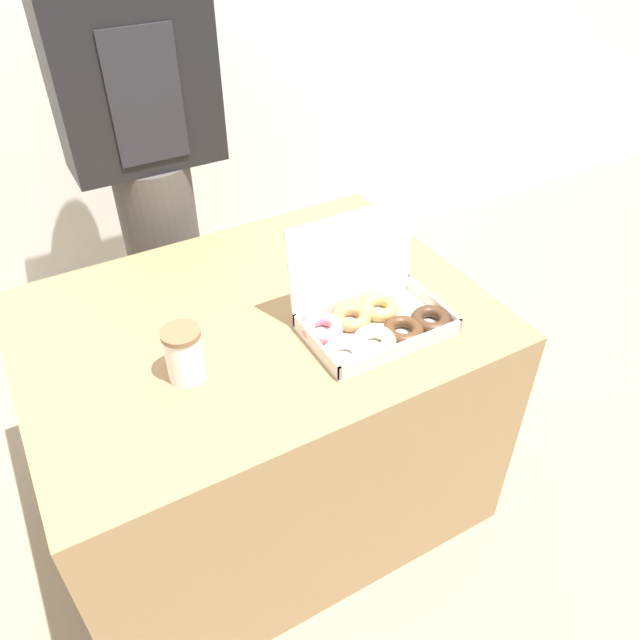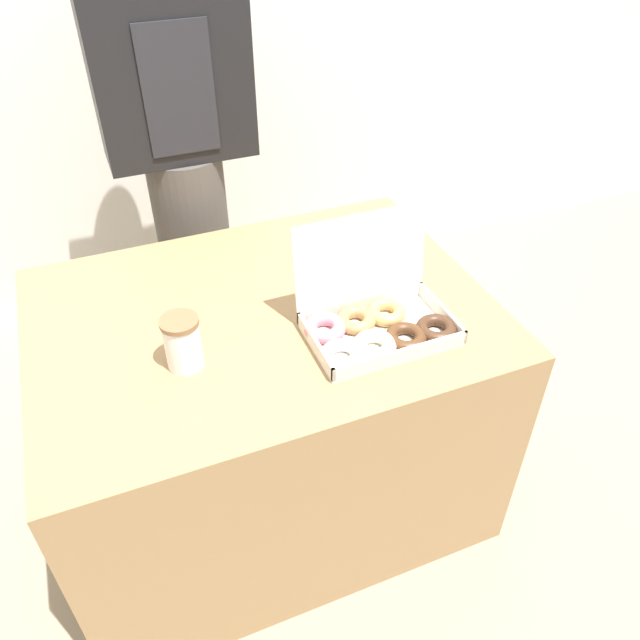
{
  "view_description": "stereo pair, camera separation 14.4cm",
  "coord_description": "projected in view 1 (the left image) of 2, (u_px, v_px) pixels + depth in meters",
  "views": [
    {
      "loc": [
        -0.47,
        -1.17,
        1.73
      ],
      "look_at": [
        0.08,
        -0.19,
        0.83
      ],
      "focal_mm": 35.0,
      "sensor_mm": 36.0,
      "label": 1
    },
    {
      "loc": [
        -0.34,
        -1.23,
        1.73
      ],
      "look_at": [
        0.08,
        -0.19,
        0.83
      ],
      "focal_mm": 35.0,
      "sensor_mm": 36.0,
      "label": 2
    }
  ],
  "objects": [
    {
      "name": "ground_plane",
      "position": [
        269.0,
        491.0,
        2.05
      ],
      "size": [
        14.0,
        14.0,
        0.0
      ],
      "primitive_type": "plane",
      "color": "gray"
    },
    {
      "name": "table",
      "position": [
        263.0,
        414.0,
        1.82
      ],
      "size": [
        1.17,
        0.87,
        0.74
      ],
      "color": "#99754C",
      "rests_on": "ground_plane"
    },
    {
      "name": "donut_box",
      "position": [
        370.0,
        318.0,
        1.52
      ],
      "size": [
        0.39,
        0.27,
        0.26
      ],
      "color": "silver",
      "rests_on": "table"
    },
    {
      "name": "coffee_cup",
      "position": [
        184.0,
        354.0,
        1.37
      ],
      "size": [
        0.09,
        0.09,
        0.13
      ],
      "color": "white",
      "rests_on": "table"
    },
    {
      "name": "person_customer",
      "position": [
        147.0,
        152.0,
        1.91
      ],
      "size": [
        0.45,
        0.25,
        1.72
      ],
      "color": "#4C4742",
      "rests_on": "ground_plane"
    }
  ]
}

